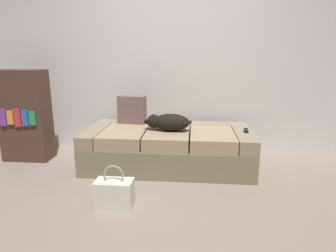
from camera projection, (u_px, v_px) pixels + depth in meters
name	position (u px, v px, depth m)	size (l,w,h in m)	color
ground_plane	(158.00, 209.00, 2.46)	(10.00, 10.00, 0.00)	gray
back_wall	(173.00, 44.00, 3.70)	(6.40, 0.10, 2.80)	silver
couch	(168.00, 148.00, 3.36)	(1.88, 0.90, 0.44)	#797356
dog_dark	(168.00, 122.00, 3.24)	(0.56, 0.27, 0.19)	black
tv_remote	(246.00, 130.00, 3.21)	(0.04, 0.15, 0.02)	black
throw_pillow	(132.00, 110.00, 3.55)	(0.34, 0.12, 0.34)	#725A58
handbag	(114.00, 193.00, 2.47)	(0.32, 0.18, 0.38)	silver
bookshelf	(25.00, 116.00, 3.51)	(0.56, 0.30, 1.10)	#4D3328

